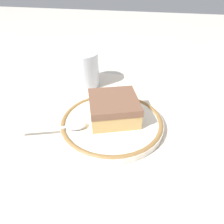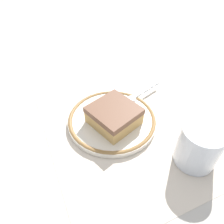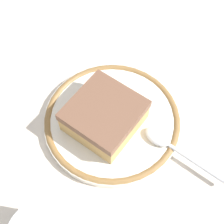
# 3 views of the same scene
# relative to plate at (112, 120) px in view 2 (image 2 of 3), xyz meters

# --- Properties ---
(ground_plane) EXTENTS (2.40, 2.40, 0.00)m
(ground_plane) POSITION_rel_plate_xyz_m (-0.00, 0.01, -0.01)
(ground_plane) COLOR #B7B2A8
(placemat) EXTENTS (0.46, 0.31, 0.00)m
(placemat) POSITION_rel_plate_xyz_m (-0.00, 0.01, -0.01)
(placemat) COLOR beige
(placemat) RESTS_ON ground_plane
(plate) EXTENTS (0.19, 0.19, 0.01)m
(plate) POSITION_rel_plate_xyz_m (0.00, 0.00, 0.00)
(plate) COLOR silver
(plate) RESTS_ON placemat
(cake_slice) EXTENTS (0.12, 0.12, 0.04)m
(cake_slice) POSITION_rel_plate_xyz_m (0.01, -0.00, 0.03)
(cake_slice) COLOR tan
(cake_slice) RESTS_ON plate
(spoon) EXTENTS (0.05, 0.12, 0.01)m
(spoon) POSITION_rel_plate_xyz_m (-0.04, 0.07, 0.01)
(spoon) COLOR silver
(spoon) RESTS_ON plate
(cup) EXTENTS (0.08, 0.08, 0.08)m
(cup) POSITION_rel_plate_xyz_m (0.15, 0.10, 0.03)
(cup) COLOR silver
(cup) RESTS_ON placemat
(napkin) EXTENTS (0.11, 0.12, 0.00)m
(napkin) POSITION_rel_plate_xyz_m (-0.14, 0.05, -0.01)
(napkin) COLOR white
(napkin) RESTS_ON placemat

